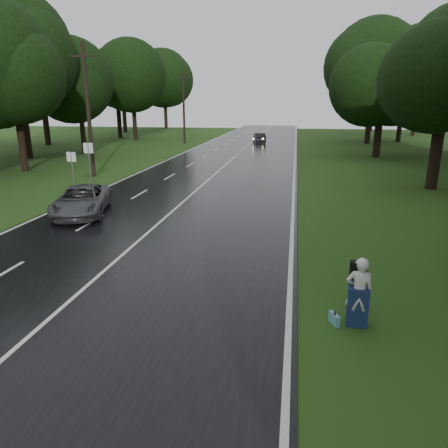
{
  "coord_description": "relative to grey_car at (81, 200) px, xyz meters",
  "views": [
    {
      "loc": [
        5.75,
        -8.28,
        5.14
      ],
      "look_at": [
        3.45,
        5.23,
        1.1
      ],
      "focal_mm": 33.15,
      "sensor_mm": 36.0,
      "label": 1
    }
  ],
  "objects": [
    {
      "name": "hitchhiker",
      "position": [
        11.46,
        -8.35,
        0.1
      ],
      "size": [
        0.66,
        0.61,
        1.73
      ],
      "color": "silver",
      "rests_on": "ground"
    },
    {
      "name": "tree_left_e",
      "position": [
        -12.05,
        23.27,
        -0.7
      ],
      "size": [
        7.83,
        7.83,
        12.24
      ],
      "primitive_type": null,
      "color": "black",
      "rests_on": "ground"
    },
    {
      "name": "tree_left_d",
      "position": [
        -10.81,
        11.4,
        -0.7
      ],
      "size": [
        8.43,
        8.43,
        13.18
      ],
      "primitive_type": null,
      "color": "black",
      "rests_on": "ground"
    },
    {
      "name": "road",
      "position": [
        4.07,
        10.66,
        -0.68
      ],
      "size": [
        12.0,
        140.0,
        0.04
      ],
      "primitive_type": "cube",
      "color": "black",
      "rests_on": "ground"
    },
    {
      "name": "far_car",
      "position": [
        5.1,
        38.28,
        -0.05
      ],
      "size": [
        2.08,
        3.92,
        1.23
      ],
      "primitive_type": "imported",
      "rotation": [
        0.0,
        0.0,
        3.36
      ],
      "color": "black",
      "rests_on": "road"
    },
    {
      "name": "tree_right_e",
      "position": [
        17.67,
        25.03,
        -0.7
      ],
      "size": [
        7.29,
        7.29,
        11.39
      ],
      "primitive_type": null,
      "color": "black",
      "rests_on": "ground"
    },
    {
      "name": "lane_center",
      "position": [
        4.07,
        10.66,
        -0.66
      ],
      "size": [
        0.12,
        140.0,
        0.01
      ],
      "primitive_type": "cube",
      "color": "silver",
      "rests_on": "road"
    },
    {
      "name": "suitcase",
      "position": [
        10.95,
        -8.41,
        -0.57
      ],
      "size": [
        0.25,
        0.4,
        0.28
      ],
      "primitive_type": "cube",
      "rotation": [
        0.0,
        0.0,
        0.39
      ],
      "color": "#559AA5",
      "rests_on": "ground"
    },
    {
      "name": "road_sign_b",
      "position": [
        -3.13,
        7.08,
        -0.7
      ],
      "size": [
        0.64,
        0.1,
        2.68
      ],
      "primitive_type": null,
      "color": "white",
      "rests_on": "ground"
    },
    {
      "name": "ground",
      "position": [
        4.07,
        -9.34,
        -0.7
      ],
      "size": [
        160.0,
        160.0,
        0.0
      ],
      "primitive_type": "plane",
      "color": "#254815",
      "rests_on": "ground"
    },
    {
      "name": "tree_right_d",
      "position": [
        18.24,
        9.37,
        -0.7
      ],
      "size": [
        7.86,
        7.86,
        12.27
      ],
      "primitive_type": null,
      "color": "black",
      "rests_on": "ground"
    },
    {
      "name": "grey_car",
      "position": [
        0.0,
        0.0,
        0.0
      ],
      "size": [
        3.5,
        5.21,
        1.33
      ],
      "primitive_type": "imported",
      "rotation": [
        0.0,
        0.0,
        0.3
      ],
      "color": "#46484B",
      "rests_on": "road"
    },
    {
      "name": "tree_left_f",
      "position": [
        -12.69,
        39.46,
        -0.7
      ],
      "size": [
        9.52,
        9.52,
        14.87
      ],
      "primitive_type": null,
      "color": "black",
      "rests_on": "ground"
    },
    {
      "name": "tree_right_f",
      "position": [
        19.05,
        39.48,
        -0.7
      ],
      "size": [
        10.63,
        10.63,
        16.62
      ],
      "primitive_type": null,
      "color": "black",
      "rests_on": "ground"
    },
    {
      "name": "utility_pole_far",
      "position": [
        -4.43,
        35.56,
        -0.7
      ],
      "size": [
        1.8,
        0.28,
        9.04
      ],
      "primitive_type": null,
      "color": "black",
      "rests_on": "ground"
    },
    {
      "name": "road_sign_a",
      "position": [
        -3.13,
        4.94,
        -0.7
      ],
      "size": [
        0.56,
        0.1,
        2.35
      ],
      "primitive_type": null,
      "color": "white",
      "rests_on": "ground"
    },
    {
      "name": "utility_pole_mid",
      "position": [
        -4.43,
        10.06,
        -0.7
      ],
      "size": [
        1.8,
        0.28,
        9.03
      ],
      "primitive_type": null,
      "color": "black",
      "rests_on": "ground"
    }
  ]
}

